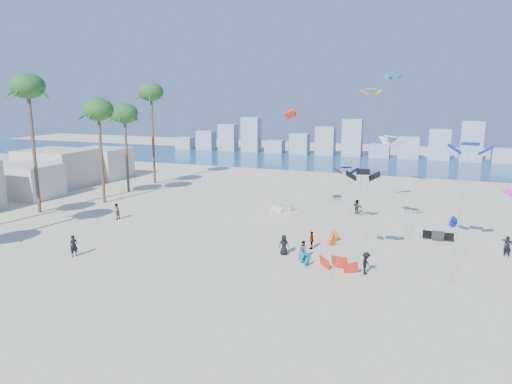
% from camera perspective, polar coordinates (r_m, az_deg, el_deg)
% --- Properties ---
extents(ground, '(220.00, 220.00, 0.00)m').
position_cam_1_polar(ground, '(33.61, -14.99, -12.43)').
color(ground, beige).
rests_on(ground, ground).
extents(ocean, '(220.00, 220.00, 0.00)m').
position_cam_1_polar(ocean, '(99.30, 9.94, 3.74)').
color(ocean, navy).
rests_on(ocean, ground).
extents(kitesurfer_near, '(0.73, 0.82, 1.88)m').
position_cam_1_polar(kitesurfer_near, '(42.88, -21.52, -6.19)').
color(kitesurfer_near, black).
rests_on(kitesurfer_near, ground).
extents(kitesurfer_mid, '(0.96, 0.95, 1.57)m').
position_cam_1_polar(kitesurfer_mid, '(39.68, 5.85, -7.07)').
color(kitesurfer_mid, gray).
rests_on(kitesurfer_mid, ground).
extents(kitesurfers_far, '(39.78, 20.11, 1.82)m').
position_cam_1_polar(kitesurfers_far, '(44.92, 5.75, -4.69)').
color(kitesurfers_far, black).
rests_on(kitesurfers_far, ground).
extents(grounded_kites, '(20.59, 19.34, 1.02)m').
position_cam_1_polar(grounded_kites, '(45.52, 11.21, -5.18)').
color(grounded_kites, '#0D879E').
rests_on(grounded_kites, ground).
extents(flying_kites, '(31.74, 32.38, 16.91)m').
position_cam_1_polar(flying_kites, '(46.95, 18.08, 7.42)').
color(flying_kites, black).
rests_on(flying_kites, ground).
extents(palm_row, '(7.79, 44.80, 16.06)m').
position_cam_1_polar(palm_row, '(57.72, -24.45, 8.89)').
color(palm_row, brown).
rests_on(palm_row, ground).
extents(beachfront_buildings, '(11.50, 43.00, 6.00)m').
position_cam_1_polar(beachfront_buildings, '(70.01, -27.75, 1.46)').
color(beachfront_buildings, beige).
rests_on(beachfront_buildings, ground).
extents(distant_skyline, '(85.00, 3.00, 8.40)m').
position_cam_1_polar(distant_skyline, '(108.92, 10.40, 6.05)').
color(distant_skyline, '#9EADBF').
rests_on(distant_skyline, ground).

